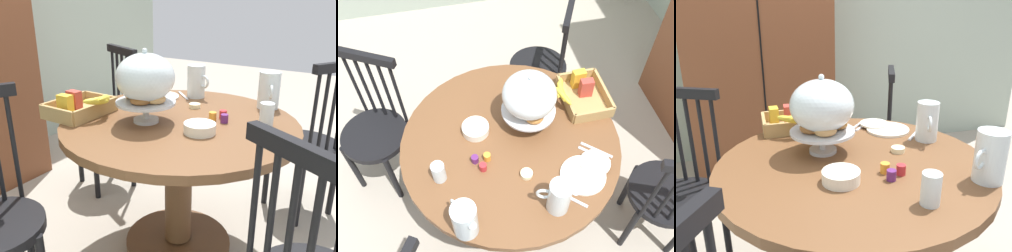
{
  "view_description": "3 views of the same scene",
  "coord_description": "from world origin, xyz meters",
  "views": [
    {
      "loc": [
        -1.53,
        -0.91,
        1.31
      ],
      "look_at": [
        -0.23,
        -0.09,
        0.74
      ],
      "focal_mm": 38.48,
      "sensor_mm": 36.0,
      "label": 1
    },
    {
      "loc": [
        0.97,
        -0.37,
        2.36
      ],
      "look_at": [
        -0.23,
        -0.09,
        0.74
      ],
      "focal_mm": 41.21,
      "sensor_mm": 36.0,
      "label": 2
    },
    {
      "loc": [
        -0.51,
        -1.27,
        1.33
      ],
      "look_at": [
        -0.13,
        0.06,
        0.84
      ],
      "focal_mm": 35.2,
      "sensor_mm": 36.0,
      "label": 3
    }
  ],
  "objects": [
    {
      "name": "wall_back",
      "position": [
        0.0,
        1.83,
        1.3
      ],
      "size": [
        4.8,
        0.06,
        2.6
      ],
      "primitive_type": "cube",
      "color": "#9EAD9E",
      "rests_on": "ground_plane"
    },
    {
      "name": "wooden_armoire",
      "position": [
        -0.42,
        1.5,
        0.98
      ],
      "size": [
        1.18,
        0.6,
        1.96
      ],
      "color": "brown",
      "rests_on": "ground_plane"
    },
    {
      "name": "dining_table",
      "position": [
        -0.13,
        -0.09,
        0.51
      ],
      "size": [
        1.12,
        1.12,
        0.74
      ],
      "color": "brown",
      "rests_on": "ground_plane"
    },
    {
      "name": "windsor_chair_facing_door",
      "position": [
        0.23,
        0.7,
        0.45
      ],
      "size": [
        0.43,
        0.44,
        0.97
      ],
      "color": "black",
      "rests_on": "ground_plane"
    },
    {
      "name": "windsor_chair_far_side",
      "position": [
        -0.89,
        0.32,
        0.45
      ],
      "size": [
        0.45,
        0.45,
        0.97
      ],
      "color": "black",
      "rests_on": "ground_plane"
    },
    {
      "name": "pastry_stand_with_dome",
      "position": [
        -0.23,
        0.03,
        0.94
      ],
      "size": [
        0.28,
        0.28,
        0.34
      ],
      "color": "silver",
      "rests_on": "dining_table"
    },
    {
      "name": "orange_juice_pitcher",
      "position": [
        0.27,
        0.03,
        0.83
      ],
      "size": [
        0.1,
        0.18,
        0.19
      ],
      "color": "silver",
      "rests_on": "dining_table"
    },
    {
      "name": "milk_pitcher",
      "position": [
        0.29,
        -0.39,
        0.83
      ],
      "size": [
        0.19,
        0.11,
        0.19
      ],
      "color": "silver",
      "rests_on": "dining_table"
    },
    {
      "name": "cereal_basket",
      "position": [
        -0.33,
        0.36,
        0.78
      ],
      "size": [
        0.32,
        0.3,
        0.12
      ],
      "color": "tan",
      "rests_on": "dining_table"
    },
    {
      "name": "china_plate_large",
      "position": [
        0.15,
        0.2,
        0.75
      ],
      "size": [
        0.22,
        0.22,
        0.01
      ],
      "primitive_type": "cylinder",
      "color": "white",
      "rests_on": "dining_table"
    },
    {
      "name": "china_plate_small",
      "position": [
        0.1,
        0.28,
        0.76
      ],
      "size": [
        0.15,
        0.15,
        0.01
      ],
      "primitive_type": "cylinder",
      "color": "white",
      "rests_on": "china_plate_large"
    },
    {
      "name": "cereal_bowl",
      "position": [
        -0.23,
        -0.25,
        0.76
      ],
      "size": [
        0.14,
        0.14,
        0.04
      ],
      "primitive_type": "cylinder",
      "color": "white",
      "rests_on": "dining_table"
    },
    {
      "name": "drinking_glass",
      "position": [
        0.01,
        -0.47,
        0.8
      ],
      "size": [
        0.06,
        0.06,
        0.11
      ],
      "primitive_type": "cylinder",
      "color": "silver",
      "rests_on": "dining_table"
    },
    {
      "name": "butter_dish",
      "position": [
        0.08,
        -0.06,
        0.75
      ],
      "size": [
        0.06,
        0.06,
        0.02
      ],
      "primitive_type": "cylinder",
      "color": "beige",
      "rests_on": "dining_table"
    },
    {
      "name": "jam_jar_strawberry",
      "position": [
        0.01,
        -0.26,
        0.76
      ],
      "size": [
        0.04,
        0.04,
        0.04
      ],
      "primitive_type": "cylinder",
      "color": "#B7282D",
      "rests_on": "dining_table"
    },
    {
      "name": "jam_jar_apricot",
      "position": [
        -0.05,
        -0.23,
        0.76
      ],
      "size": [
        0.04,
        0.04,
        0.04
      ],
      "primitive_type": "cylinder",
      "color": "orange",
      "rests_on": "dining_table"
    },
    {
      "name": "jam_jar_grape",
      "position": [
        -0.05,
        -0.29,
        0.76
      ],
      "size": [
        0.04,
        0.04,
        0.04
      ],
      "primitive_type": "cylinder",
      "color": "#5B2366",
      "rests_on": "dining_table"
    },
    {
      "name": "table_knife",
      "position": [
        0.05,
        0.3,
        0.74
      ],
      "size": [
        0.13,
        0.13,
        0.01
      ],
      "primitive_type": "cube",
      "rotation": [
        0.0,
        0.0,
        7.1
      ],
      "color": "silver",
      "rests_on": "dining_table"
    },
    {
      "name": "dinner_fork",
      "position": [
        0.02,
        0.32,
        0.74
      ],
      "size": [
        0.13,
        0.13,
        0.01
      ],
      "primitive_type": "cube",
      "rotation": [
        0.0,
        0.0,
        7.1
      ],
      "color": "silver",
      "rests_on": "dining_table"
    },
    {
      "name": "soup_spoon",
      "position": [
        0.25,
        0.11,
        0.74
      ],
      "size": [
        0.13,
        0.13,
        0.01
      ],
      "primitive_type": "cube",
      "rotation": [
        0.0,
        0.0,
        7.1
      ],
      "color": "silver",
      "rests_on": "dining_table"
    }
  ]
}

